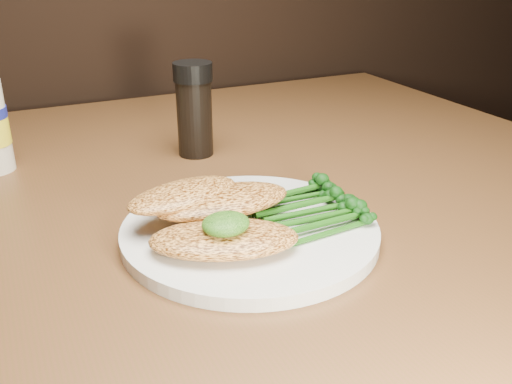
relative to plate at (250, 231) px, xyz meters
name	(u,v)px	position (x,y,z in m)	size (l,w,h in m)	color
plate	(250,231)	(0.00, 0.00, 0.00)	(0.24, 0.24, 0.01)	white
chicken_front	(224,239)	(-0.04, -0.03, 0.02)	(0.13, 0.07, 0.02)	#F9A84F
chicken_mid	(222,201)	(-0.02, 0.02, 0.03)	(0.13, 0.07, 0.02)	#F9A84F
chicken_back	(183,195)	(-0.05, 0.04, 0.03)	(0.11, 0.06, 0.02)	#F9A84F
pesto_front	(226,224)	(-0.04, -0.03, 0.03)	(0.04, 0.04, 0.02)	black
broccolini_bundle	(301,207)	(0.05, 0.00, 0.02)	(0.12, 0.09, 0.02)	#1C5512
pepper_grinder	(194,110)	(0.03, 0.23, 0.05)	(0.05, 0.05, 0.12)	black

